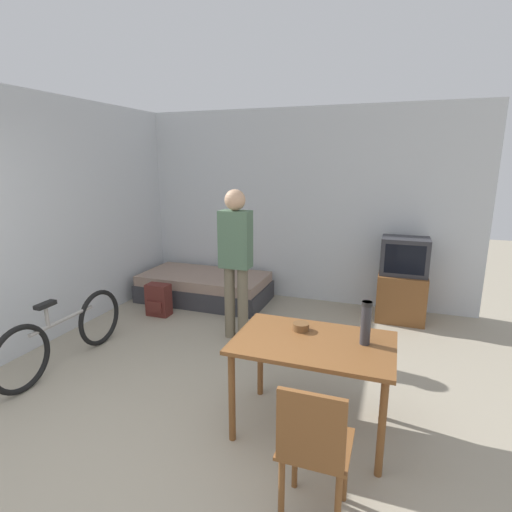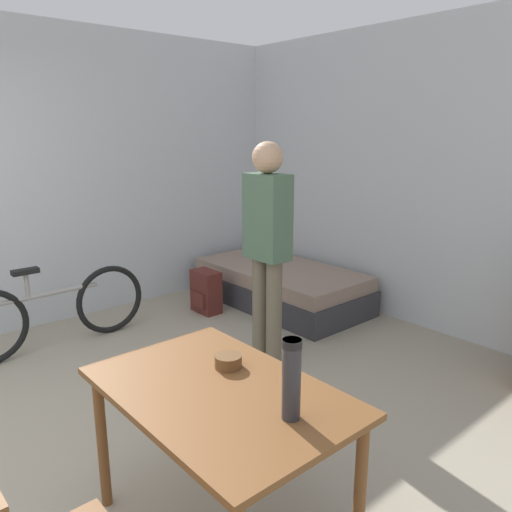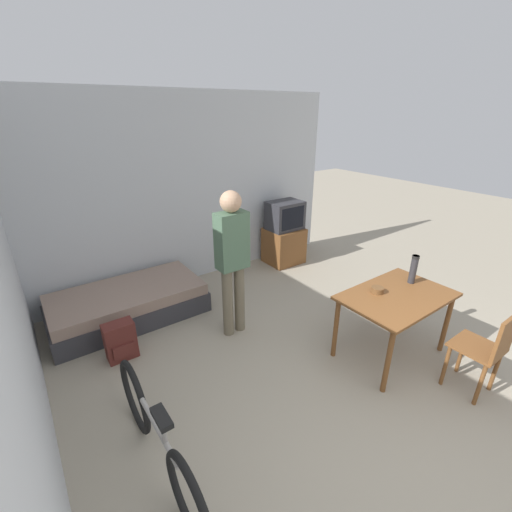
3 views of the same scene
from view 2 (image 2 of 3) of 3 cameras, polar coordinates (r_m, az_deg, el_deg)
The scene contains 9 objects.
wall_back at distance 4.77m, azimuth 17.16°, elevation 8.52°, with size 5.20×0.06×2.70m.
wall_left at distance 5.09m, azimuth -17.51°, elevation 8.81°, with size 0.06×4.94×2.70m.
daybed at distance 5.23m, azimuth 2.81°, elevation -3.38°, with size 1.84×0.94×0.39m.
dining_table at distance 2.21m, azimuth -4.22°, elevation -16.96°, with size 1.15×0.75×0.72m.
bicycle at distance 4.46m, azimuth -22.21°, elevation -5.89°, with size 0.08×1.61×0.72m.
person_standing at distance 3.69m, azimuth 1.30°, elevation 2.00°, with size 0.34×0.23×1.70m.
thermos_flask at distance 1.89m, azimuth 4.07°, elevation -13.54°, with size 0.07×0.07×0.32m.
mate_bowl at distance 2.32m, azimuth -3.19°, elevation -11.92°, with size 0.12×0.12×0.06m.
backpack at distance 5.00m, azimuth -5.76°, elevation -4.09°, with size 0.31×0.21×0.42m.
Camera 2 is at (2.52, -0.06, 1.77)m, focal length 35.00 mm.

